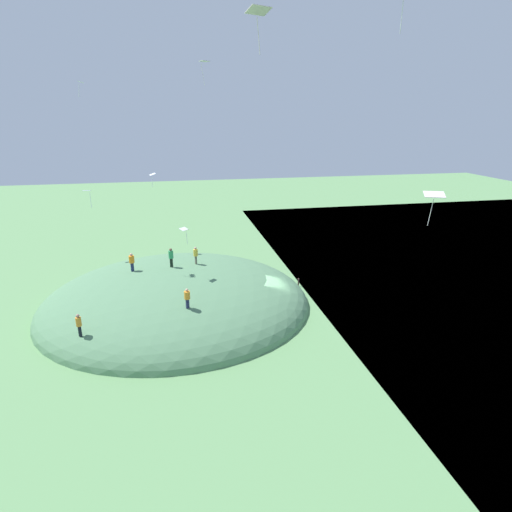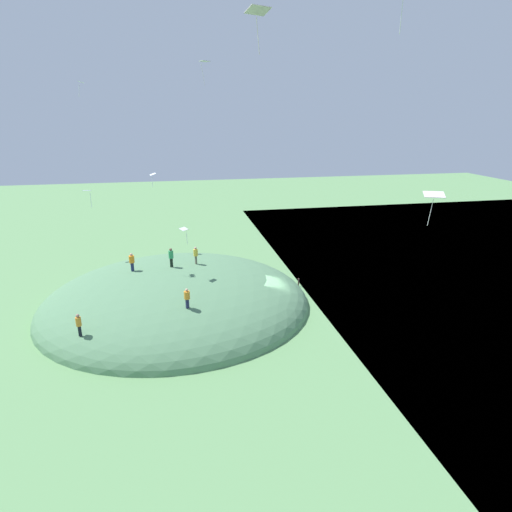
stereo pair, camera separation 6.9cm
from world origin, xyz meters
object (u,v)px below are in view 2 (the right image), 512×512
at_px(person_on_hilltop, 196,253).
at_px(mooring_post, 298,283).
at_px(person_with_child, 132,260).
at_px(kite_3, 153,175).
at_px(kite_5, 434,196).
at_px(kite_2, 184,230).
at_px(kite_6, 87,192).
at_px(kite_1, 204,63).
at_px(person_watching_kites, 187,296).
at_px(kite_4, 258,12).
at_px(kite_7, 81,83).
at_px(person_near_shore, 171,255).
at_px(person_walking_path, 79,322).

relative_size(person_on_hilltop, mooring_post, 1.92).
distance_m(person_with_child, kite_3, 9.88).
height_order(kite_5, mooring_post, kite_5).
bearing_deg(kite_2, kite_6, -42.84).
xyz_separation_m(person_on_hilltop, kite_1, (-1.94, -6.16, 16.65)).
xyz_separation_m(person_with_child, person_watching_kites, (-4.48, 7.48, -0.56)).
xyz_separation_m(kite_4, kite_7, (11.03, -17.13, -1.93)).
distance_m(kite_2, kite_7, 14.31).
xyz_separation_m(person_near_shore, kite_2, (-1.23, 2.17, 2.82)).
height_order(person_watching_kites, mooring_post, person_watching_kites).
bearing_deg(person_walking_path, kite_6, -53.46).
height_order(person_near_shore, kite_2, kite_2).
xyz_separation_m(person_with_child, kite_2, (-4.64, 2.28, 3.08)).
bearing_deg(kite_6, person_watching_kites, 122.77).
relative_size(person_near_shore, kite_4, 0.91).
bearing_deg(person_watching_kites, kite_3, -116.94).
relative_size(person_near_shore, kite_5, 0.86).
relative_size(person_on_hilltop, kite_6, 0.96).
bearing_deg(mooring_post, kite_4, 65.28).
bearing_deg(kite_6, person_with_child, 125.06).
height_order(person_walking_path, person_watching_kites, person_watching_kites).
height_order(person_near_shore, kite_1, kite_1).
bearing_deg(kite_3, kite_2, 105.33).
xyz_separation_m(person_on_hilltop, person_with_child, (5.62, 0.51, -0.10)).
relative_size(person_watching_kites, kite_7, 1.29).
bearing_deg(kite_5, kite_1, -61.52).
height_order(kite_5, kite_7, kite_7).
relative_size(kite_3, kite_5, 0.63).
bearing_deg(kite_7, kite_2, 149.84).
relative_size(person_near_shore, kite_2, 1.29).
distance_m(kite_1, kite_2, 16.59).
bearing_deg(kite_1, person_walking_path, 54.82).
bearing_deg(mooring_post, person_on_hilltop, 3.66).
distance_m(kite_2, kite_3, 10.40).
height_order(kite_1, kite_3, kite_1).
height_order(person_walking_path, kite_1, kite_1).
height_order(kite_5, kite_6, kite_5).
bearing_deg(person_near_shore, kite_5, -18.30).
height_order(kite_1, kite_5, kite_1).
bearing_deg(kite_7, person_on_hilltop, 169.70).
xyz_separation_m(person_near_shore, person_on_hilltop, (-2.21, -0.62, -0.16)).
relative_size(kite_4, kite_5, 0.94).
bearing_deg(mooring_post, person_watching_kites, 37.52).
relative_size(kite_5, kite_7, 1.71).
relative_size(person_on_hilltop, kite_5, 0.79).
relative_size(kite_7, mooring_post, 1.42).
relative_size(person_on_hilltop, kite_3, 1.25).
height_order(kite_3, kite_7, kite_7).
bearing_deg(kite_3, kite_7, 46.97).
height_order(person_walking_path, mooring_post, person_walking_path).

